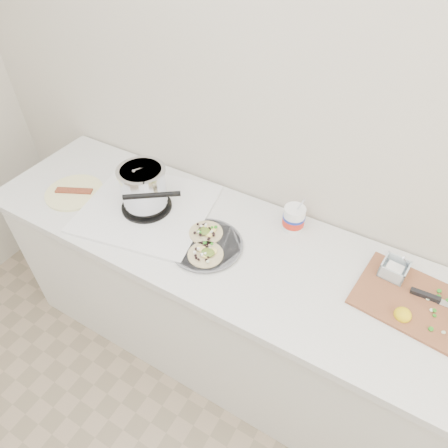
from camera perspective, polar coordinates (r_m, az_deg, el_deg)
The scene contains 6 objects.
counter at distance 2.03m, azimuth 2.18°, elevation -11.88°, with size 2.44×0.66×0.90m.
stove at distance 1.82m, azimuth -11.24°, elevation 4.14°, with size 0.65×0.62×0.27m.
taco_plate at distance 1.67m, azimuth -2.63°, elevation -2.75°, with size 0.31×0.31×0.04m.
tub at distance 1.73m, azimuth 10.04°, elevation 0.99°, with size 0.10×0.10×0.22m.
cutboard at distance 1.65m, azimuth 25.96°, elevation -9.56°, with size 0.47×0.35×0.07m.
bacon_plate at distance 2.06m, azimuth -20.59°, elevation 4.27°, with size 0.27×0.27×0.02m.
Camera 1 is at (0.52, 0.40, 2.12)m, focal length 32.00 mm.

